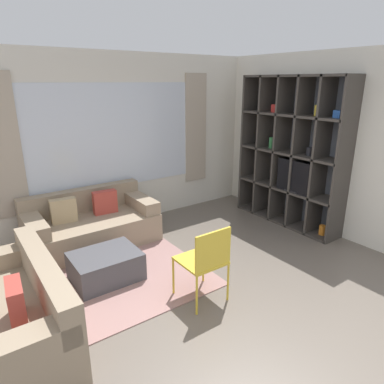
{
  "coord_description": "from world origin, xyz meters",
  "views": [
    {
      "loc": [
        -2.11,
        -1.76,
        2.28
      ],
      "look_at": [
        0.43,
        1.79,
        0.85
      ],
      "focal_mm": 32.0,
      "sensor_mm": 36.0,
      "label": 1
    }
  ],
  "objects": [
    {
      "name": "wall_right",
      "position": [
        2.54,
        1.63,
        1.35
      ],
      "size": [
        0.07,
        4.45,
        2.7
      ],
      "primitive_type": "cube",
      "color": "silver",
      "rests_on": "ground_plane"
    },
    {
      "name": "area_rug",
      "position": [
        -1.12,
        1.76,
        0.01
      ],
      "size": [
        2.78,
        1.91,
        0.01
      ],
      "primitive_type": "cube",
      "color": "gray",
      "rests_on": "ground_plane"
    },
    {
      "name": "folding_chair",
      "position": [
        -0.15,
        0.73,
        0.52
      ],
      "size": [
        0.44,
        0.46,
        0.86
      ],
      "rotation": [
        0.0,
        0.0,
        3.14
      ],
      "color": "gold",
      "rests_on": "ground_plane"
    },
    {
      "name": "ground_plane",
      "position": [
        0.0,
        0.0,
        0.0
      ],
      "size": [
        16.0,
        16.0,
        0.0
      ],
      "primitive_type": "plane",
      "color": "#665B51"
    },
    {
      "name": "wall_back",
      "position": [
        0.0,
        3.29,
        1.36
      ],
      "size": [
        6.22,
        0.11,
        2.7
      ],
      "color": "silver",
      "rests_on": "ground_plane"
    },
    {
      "name": "shelving_unit",
      "position": [
        2.33,
        1.69,
        1.17
      ],
      "size": [
        0.42,
        1.87,
        2.36
      ],
      "color": "#515660",
      "rests_on": "ground_plane"
    },
    {
      "name": "couch_main",
      "position": [
        -0.65,
        2.78,
        0.29
      ],
      "size": [
        1.77,
        0.92,
        0.75
      ],
      "color": "gray",
      "rests_on": "ground_plane"
    },
    {
      "name": "ottoman",
      "position": [
        -0.85,
        1.76,
        0.17
      ],
      "size": [
        0.77,
        0.6,
        0.34
      ],
      "color": "#47474C",
      "rests_on": "ground_plane"
    },
    {
      "name": "couch_side",
      "position": [
        -1.94,
        1.24,
        0.28
      ],
      "size": [
        0.92,
        1.73,
        0.75
      ],
      "rotation": [
        0.0,
        0.0,
        -1.57
      ],
      "color": "gray",
      "rests_on": "ground_plane"
    }
  ]
}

